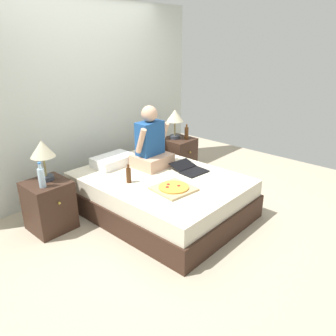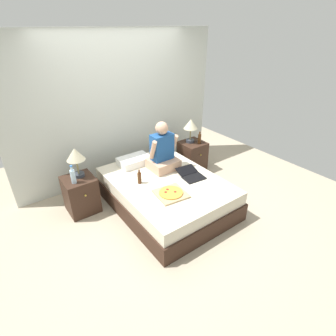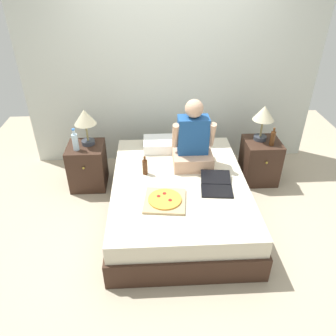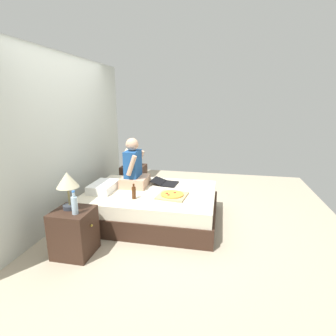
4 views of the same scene
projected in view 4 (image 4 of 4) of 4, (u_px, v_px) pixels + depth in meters
ground_plane at (151, 219)px, 4.13m from camera, size 5.85×5.85×0.00m
wall_back at (66, 138)px, 4.08m from camera, size 3.85×0.12×2.50m
bed at (151, 205)px, 4.07m from camera, size 1.48×1.99×0.47m
nightstand_left at (74, 232)px, 3.14m from camera, size 0.44×0.47×0.57m
lamp_on_left_nightstand at (67, 183)px, 3.03m from camera, size 0.26×0.26×0.45m
water_bottle at (75, 205)px, 2.95m from camera, size 0.07×0.07×0.28m
nightstand_right at (134, 179)px, 5.23m from camera, size 0.44×0.47×0.57m
lamp_on_right_nightstand at (130, 150)px, 5.06m from camera, size 0.26×0.26×0.45m
beer_bottle at (139, 160)px, 5.19m from camera, size 0.06×0.06×0.23m
pillow at (104, 187)px, 4.01m from camera, size 0.52×0.34×0.12m
person_seated at (134, 169)px, 4.17m from camera, size 0.47×0.40×0.78m
laptop at (166, 183)px, 4.33m from camera, size 0.36×0.44×0.07m
pizza_box at (172, 195)px, 3.77m from camera, size 0.44×0.44×0.05m
beer_bottle_on_bed at (134, 193)px, 3.67m from camera, size 0.06×0.06×0.22m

